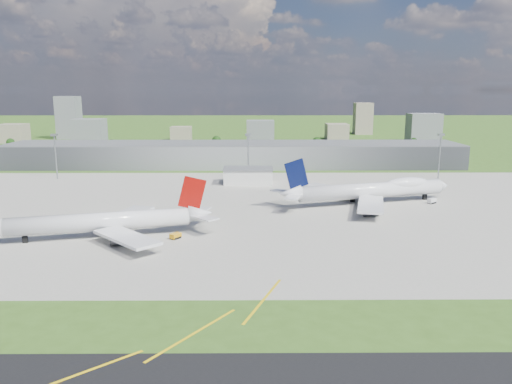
{
  "coord_description": "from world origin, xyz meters",
  "views": [
    {
      "loc": [
        12.34,
        -168.66,
        50.22
      ],
      "look_at": [
        13.84,
        32.59,
        9.0
      ],
      "focal_mm": 35.0,
      "sensor_mm": 36.0,
      "label": 1
    }
  ],
  "objects_px": {
    "tug_yellow": "(176,236)",
    "van_white_far": "(432,201)",
    "van_white_near": "(371,203)",
    "airliner_blue_quad": "(372,190)",
    "airliner_red_twin": "(108,222)"
  },
  "relations": [
    {
      "from": "tug_yellow",
      "to": "van_white_far",
      "type": "height_order",
      "value": "van_white_far"
    },
    {
      "from": "van_white_near",
      "to": "van_white_far",
      "type": "distance_m",
      "value": 28.81
    },
    {
      "from": "airliner_blue_quad",
      "to": "van_white_near",
      "type": "xyz_separation_m",
      "value": [
        -1.18,
        -3.64,
        -4.81
      ]
    },
    {
      "from": "airliner_blue_quad",
      "to": "van_white_near",
      "type": "bearing_deg",
      "value": -124.37
    },
    {
      "from": "airliner_red_twin",
      "to": "van_white_far",
      "type": "relative_size",
      "value": 15.5
    },
    {
      "from": "airliner_blue_quad",
      "to": "van_white_far",
      "type": "distance_m",
      "value": 27.85
    },
    {
      "from": "tug_yellow",
      "to": "van_white_near",
      "type": "bearing_deg",
      "value": -22.44
    },
    {
      "from": "airliner_red_twin",
      "to": "airliner_blue_quad",
      "type": "relative_size",
      "value": 0.9
    },
    {
      "from": "van_white_near",
      "to": "van_white_far",
      "type": "bearing_deg",
      "value": -62.73
    },
    {
      "from": "airliner_blue_quad",
      "to": "van_white_near",
      "type": "height_order",
      "value": "airliner_blue_quad"
    },
    {
      "from": "van_white_near",
      "to": "tug_yellow",
      "type": "bearing_deg",
      "value": 142.46
    },
    {
      "from": "airliner_red_twin",
      "to": "airliner_blue_quad",
      "type": "height_order",
      "value": "airliner_blue_quad"
    },
    {
      "from": "airliner_red_twin",
      "to": "tug_yellow",
      "type": "height_order",
      "value": "airliner_red_twin"
    },
    {
      "from": "airliner_red_twin",
      "to": "van_white_far",
      "type": "bearing_deg",
      "value": -172.43
    },
    {
      "from": "van_white_near",
      "to": "van_white_far",
      "type": "height_order",
      "value": "van_white_near"
    }
  ]
}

